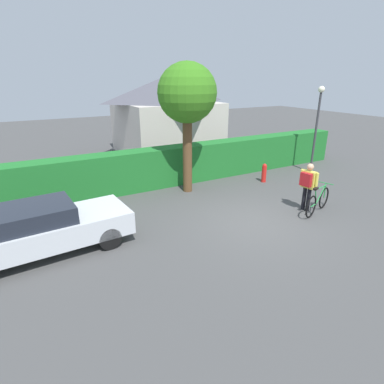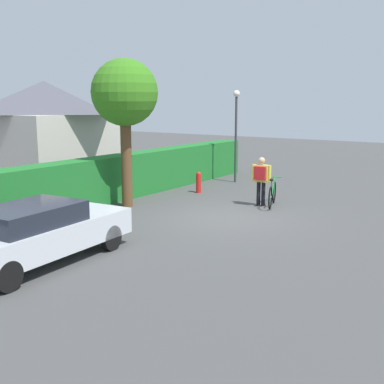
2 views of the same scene
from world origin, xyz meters
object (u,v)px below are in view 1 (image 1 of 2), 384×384
object	(u,v)px
street_lamp	(318,118)
fire_hydrant	(264,173)
parked_car_near	(38,229)
person_rider	(308,183)
tree_kerbside	(187,95)
bicycle	(318,201)

from	to	relation	value
street_lamp	fire_hydrant	distance (m)	3.65
parked_car_near	fire_hydrant	distance (m)	9.11
person_rider	parked_car_near	bearing A→B (deg)	170.69
person_rider	fire_hydrant	world-z (taller)	person_rider
parked_car_near	street_lamp	bearing A→B (deg)	8.43
tree_kerbside	fire_hydrant	bearing A→B (deg)	-10.11
street_lamp	tree_kerbside	world-z (taller)	tree_kerbside
parked_car_near	bicycle	size ratio (longest dim) A/B	2.59
bicycle	person_rider	bearing A→B (deg)	122.08
bicycle	tree_kerbside	world-z (taller)	tree_kerbside
street_lamp	fire_hydrant	xyz separation A→B (m)	(-2.96, -0.05, -2.14)
parked_car_near	street_lamp	size ratio (longest dim) A/B	1.15
street_lamp	person_rider	bearing A→B (deg)	-140.96
person_rider	street_lamp	size ratio (longest dim) A/B	0.42
bicycle	tree_kerbside	xyz separation A→B (m)	(-2.77, 3.98, 3.25)
street_lamp	parked_car_near	bearing A→B (deg)	-171.57
tree_kerbside	street_lamp	bearing A→B (deg)	-5.01
bicycle	person_rider	xyz separation A→B (m)	(-0.21, 0.33, 0.59)
parked_car_near	person_rider	xyz separation A→B (m)	(8.09, -1.33, 0.29)
bicycle	tree_kerbside	size ratio (longest dim) A/B	0.36
person_rider	fire_hydrant	distance (m)	3.21
bicycle	fire_hydrant	world-z (taller)	bicycle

